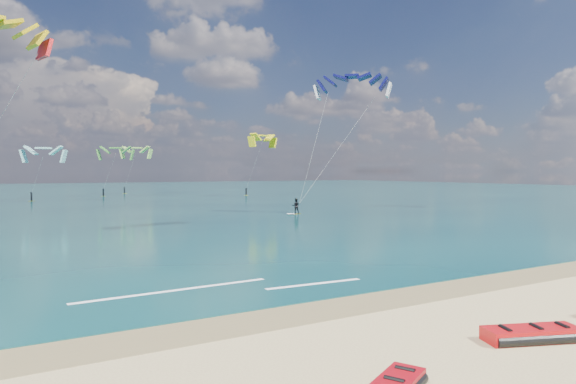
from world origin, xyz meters
name	(u,v)px	position (x,y,z in m)	size (l,w,h in m)	color
ground	(73,222)	(0.00, 40.00, 0.00)	(320.00, 320.00, 0.00)	tan
wet_sand_strip	(247,322)	(0.00, 3.00, 0.00)	(320.00, 2.40, 0.01)	brown
sea	(27,195)	(0.00, 104.00, 0.02)	(320.00, 200.00, 0.04)	#0A3338
packed_kite_mid	(532,341)	(6.02, -2.61, 0.00)	(2.90, 1.23, 0.45)	red
kitesurfer_far	(327,134)	(24.94, 34.58, 8.68)	(11.92, 7.13, 16.63)	gold
shoreline_foam	(227,288)	(1.26, 7.46, 0.04)	(11.46, 2.34, 0.01)	white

